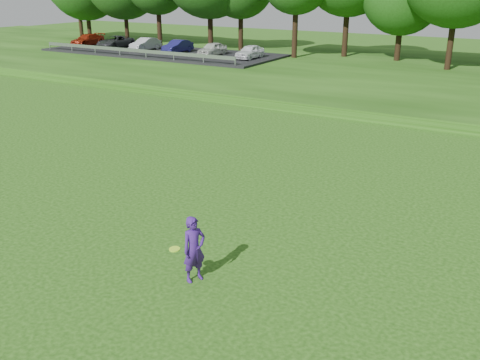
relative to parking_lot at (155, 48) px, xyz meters
The scene contains 5 objects.
ground 41.03m from the parking_lot, 53.16° to the right, with size 140.00×140.00×0.00m, color #1A410C.
berm 24.63m from the parking_lot, ahead, with size 130.00×30.00×0.60m, color #1A410C.
walking_path 27.75m from the parking_lot, 27.54° to the right, with size 130.00×1.60×0.04m, color gray.
parking_lot is the anchor object (origin of this frame).
woman 42.26m from the parking_lot, 49.70° to the right, with size 0.78×0.91×1.78m.
Camera 1 is at (9.93, -9.26, 7.32)m, focal length 40.00 mm.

